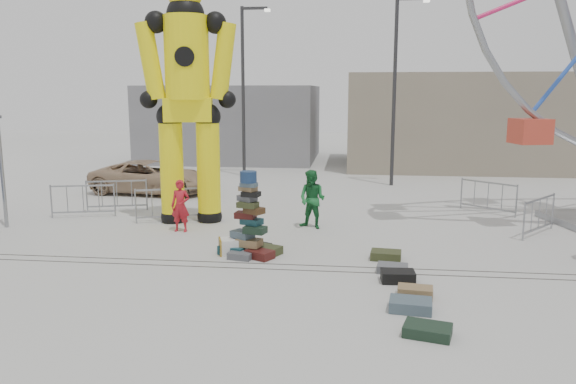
# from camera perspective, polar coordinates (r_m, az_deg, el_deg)

# --- Properties ---
(ground) EXTENTS (90.00, 90.00, 0.00)m
(ground) POSITION_cam_1_polar(r_m,az_deg,el_deg) (12.59, 0.41, -8.80)
(ground) COLOR #9E9E99
(ground) RESTS_ON ground
(track_line_near) EXTENTS (40.00, 0.04, 0.01)m
(track_line_near) POSITION_cam_1_polar(r_m,az_deg,el_deg) (13.15, 0.70, -7.93)
(track_line_near) COLOR #47443F
(track_line_near) RESTS_ON ground
(track_line_far) EXTENTS (40.00, 0.04, 0.01)m
(track_line_far) POSITION_cam_1_polar(r_m,az_deg,el_deg) (13.53, 0.88, -7.41)
(track_line_far) COLOR #47443F
(track_line_far) RESTS_ON ground
(building_right) EXTENTS (12.00, 8.00, 5.00)m
(building_right) POSITION_cam_1_polar(r_m,az_deg,el_deg) (32.38, 16.92, 6.94)
(building_right) COLOR gray
(building_right) RESTS_ON ground
(building_left) EXTENTS (10.00, 8.00, 4.40)m
(building_left) POSITION_cam_1_polar(r_m,az_deg,el_deg) (34.66, -5.55, 7.02)
(building_left) COLOR gray
(building_left) RESTS_ON ground
(lamp_post_right) EXTENTS (1.41, 0.25, 8.00)m
(lamp_post_right) POSITION_cam_1_polar(r_m,az_deg,el_deg) (24.90, 11.00, 10.91)
(lamp_post_right) COLOR #2D2D30
(lamp_post_right) RESTS_ON ground
(lamp_post_left) EXTENTS (1.41, 0.25, 8.00)m
(lamp_post_left) POSITION_cam_1_polar(r_m,az_deg,el_deg) (27.33, -4.40, 10.99)
(lamp_post_left) COLOR #2D2D30
(lamp_post_left) RESTS_ON ground
(suitcase_tower) EXTENTS (1.68, 1.38, 2.14)m
(suitcase_tower) POSITION_cam_1_polar(r_m,az_deg,el_deg) (14.26, -3.92, -4.02)
(suitcase_tower) COLOR #19454D
(suitcase_tower) RESTS_ON ground
(crash_test_dummy) EXTENTS (3.08, 1.35, 7.72)m
(crash_test_dummy) POSITION_cam_1_polar(r_m,az_deg,el_deg) (17.72, -10.14, 9.96)
(crash_test_dummy) COLOR black
(crash_test_dummy) RESTS_ON ground
(steamer_trunk) EXTENTS (0.96, 0.73, 0.40)m
(steamer_trunk) POSITION_cam_1_polar(r_m,az_deg,el_deg) (14.46, -5.30, -5.49)
(steamer_trunk) COLOR silver
(steamer_trunk) RESTS_ON ground
(row_case_0) EXTENTS (0.79, 0.60, 0.21)m
(row_case_0) POSITION_cam_1_polar(r_m,az_deg,el_deg) (14.15, 9.92, -6.33)
(row_case_0) COLOR #373E1F
(row_case_0) RESTS_ON ground
(row_case_1) EXTENTS (0.75, 0.55, 0.18)m
(row_case_1) POSITION_cam_1_polar(r_m,az_deg,el_deg) (13.21, 10.56, -7.63)
(row_case_1) COLOR #5A5C62
(row_case_1) RESTS_ON ground
(row_case_2) EXTENTS (0.74, 0.51, 0.25)m
(row_case_2) POSITION_cam_1_polar(r_m,az_deg,el_deg) (12.58, 11.11, -8.40)
(row_case_2) COLOR black
(row_case_2) RESTS_ON ground
(row_case_3) EXTENTS (0.74, 0.50, 0.22)m
(row_case_3) POSITION_cam_1_polar(r_m,az_deg,el_deg) (11.76, 12.79, -9.87)
(row_case_3) COLOR olive
(row_case_3) RESTS_ON ground
(row_case_4) EXTENTS (0.86, 0.65, 0.22)m
(row_case_4) POSITION_cam_1_polar(r_m,az_deg,el_deg) (11.07, 12.35, -11.15)
(row_case_4) COLOR #485B67
(row_case_4) RESTS_ON ground
(row_case_5) EXTENTS (0.90, 0.73, 0.19)m
(row_case_5) POSITION_cam_1_polar(r_m,az_deg,el_deg) (10.09, 13.99, -13.48)
(row_case_5) COLOR #192E20
(row_case_5) RESTS_ON ground
(barricade_dummy_a) EXTENTS (1.96, 0.60, 1.10)m
(barricade_dummy_a) POSITION_cam_1_polar(r_m,az_deg,el_deg) (19.61, -20.09, -0.84)
(barricade_dummy_a) COLOR gray
(barricade_dummy_a) RESTS_ON ground
(barricade_dummy_b) EXTENTS (1.95, 0.66, 1.10)m
(barricade_dummy_b) POSITION_cam_1_polar(r_m,az_deg,el_deg) (20.26, -16.99, -0.33)
(barricade_dummy_b) COLOR gray
(barricade_dummy_b) RESTS_ON ground
(barricade_dummy_c) EXTENTS (1.92, 0.77, 1.10)m
(barricade_dummy_c) POSITION_cam_1_polar(r_m,az_deg,el_deg) (18.17, -12.06, -1.28)
(barricade_dummy_c) COLOR gray
(barricade_dummy_c) RESTS_ON ground
(barricade_wheel_front) EXTENTS (1.35, 1.61, 1.10)m
(barricade_wheel_front) POSITION_cam_1_polar(r_m,az_deg,el_deg) (17.75, 24.14, -2.23)
(barricade_wheel_front) COLOR gray
(barricade_wheel_front) RESTS_ON ground
(barricade_wheel_back) EXTENTS (1.58, 1.38, 1.10)m
(barricade_wheel_back) POSITION_cam_1_polar(r_m,az_deg,el_deg) (20.24, 19.64, -0.49)
(barricade_wheel_back) COLOR gray
(barricade_wheel_back) RESTS_ON ground
(pedestrian_red) EXTENTS (0.57, 0.39, 1.54)m
(pedestrian_red) POSITION_cam_1_polar(r_m,az_deg,el_deg) (16.81, -10.87, -1.39)
(pedestrian_red) COLOR #AB1822
(pedestrian_red) RESTS_ON ground
(pedestrian_green) EXTENTS (1.06, 0.97, 1.77)m
(pedestrian_green) POSITION_cam_1_polar(r_m,az_deg,el_deg) (16.91, 2.48, -0.75)
(pedestrian_green) COLOR #19652E
(pedestrian_green) RESTS_ON ground
(pedestrian_black) EXTENTS (1.02, 0.62, 1.62)m
(pedestrian_black) POSITION_cam_1_polar(r_m,az_deg,el_deg) (19.06, -11.20, 0.07)
(pedestrian_black) COLOR black
(pedestrian_black) RESTS_ON ground
(parked_suv) EXTENTS (5.04, 2.80, 1.33)m
(parked_suv) POSITION_cam_1_polar(r_m,az_deg,el_deg) (23.43, -13.79, 1.49)
(parked_suv) COLOR tan
(parked_suv) RESTS_ON ground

